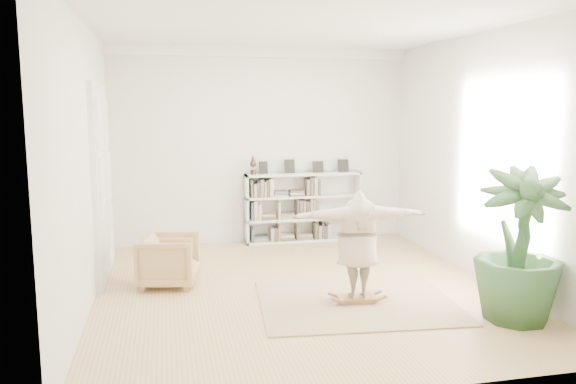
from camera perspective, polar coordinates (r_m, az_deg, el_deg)
The scene contains 9 objects.
floor at distance 7.96m, azimuth 1.14°, elevation -9.82°, with size 6.00×6.00×0.00m, color tan.
room_shell at distance 10.49m, azimuth -2.68°, elevation 13.99°, with size 6.00×6.00×6.00m.
doors at distance 8.76m, azimuth -18.37°, elevation 0.84°, with size 0.09×1.78×2.92m.
bookshelf at distance 10.64m, azimuth 1.50°, elevation -1.62°, with size 2.20×0.35×1.64m.
armchair at distance 8.19m, azimuth -11.99°, elevation -6.83°, with size 0.78×0.80×0.73m, color tan.
rug at distance 7.48m, azimuth 6.99°, elevation -11.03°, with size 2.50×2.00×0.02m, color tan.
rocker_board at distance 7.46m, azimuth 7.00°, elevation -10.62°, with size 0.52×0.34×0.10m.
person at distance 7.25m, azimuth 7.10°, elevation -4.95°, with size 1.72×0.47×1.40m, color tan.
houseplant at distance 7.13m, azimuth 22.44°, elevation -5.03°, with size 1.02×1.02×1.83m, color #2B4E27.
Camera 1 is at (-1.78, -7.35, 2.50)m, focal length 35.00 mm.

